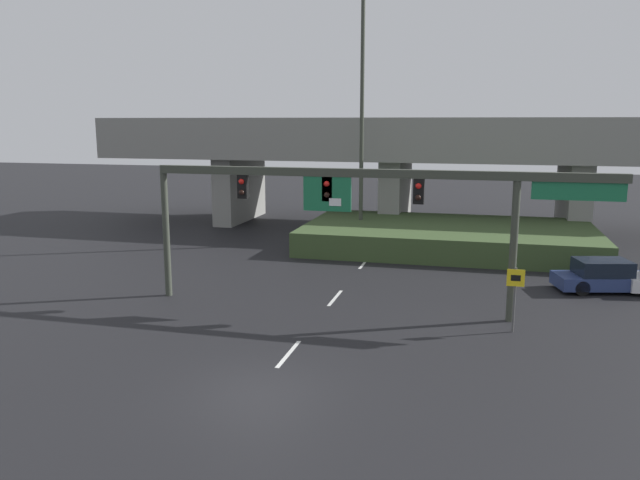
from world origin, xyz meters
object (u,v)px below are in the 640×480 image
signal_gantry (362,194)px  highway_light_pole_near (362,108)px  speed_limit_sign (515,290)px  parked_sedan_near_right (604,277)px

signal_gantry → highway_light_pole_near: highway_light_pole_near is taller
signal_gantry → speed_limit_sign: size_ratio=7.66×
speed_limit_sign → highway_light_pole_near: 18.52m
signal_gantry → highway_light_pole_near: 14.58m
speed_limit_sign → highway_light_pole_near: size_ratio=0.15×
parked_sedan_near_right → highway_light_pole_near: bearing=131.9°
signal_gantry → parked_sedan_near_right: (9.79, 5.42, -3.94)m
speed_limit_sign → parked_sedan_near_right: speed_limit_sign is taller
speed_limit_sign → parked_sedan_near_right: bearing=58.5°
highway_light_pole_near → parked_sedan_near_right: size_ratio=3.37×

